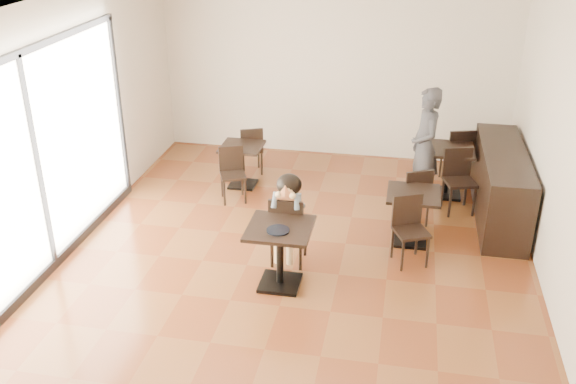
% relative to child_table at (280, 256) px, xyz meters
% --- Properties ---
extents(floor, '(6.00, 8.00, 0.01)m').
position_rel_child_table_xyz_m(floor, '(0.08, 0.35, -0.39)').
color(floor, brown).
rests_on(floor, ground).
extents(ceiling, '(6.00, 8.00, 0.01)m').
position_rel_child_table_xyz_m(ceiling, '(0.08, 0.35, 2.81)').
color(ceiling, white).
rests_on(ceiling, floor).
extents(wall_back, '(6.00, 0.01, 3.20)m').
position_rel_child_table_xyz_m(wall_back, '(0.08, 4.35, 1.21)').
color(wall_back, beige).
rests_on(wall_back, floor).
extents(wall_left, '(0.01, 8.00, 3.20)m').
position_rel_child_table_xyz_m(wall_left, '(-2.92, 0.35, 1.21)').
color(wall_left, beige).
rests_on(wall_left, floor).
extents(wall_right, '(0.01, 8.00, 3.20)m').
position_rel_child_table_xyz_m(wall_right, '(3.08, 0.35, 1.21)').
color(wall_right, beige).
rests_on(wall_right, floor).
extents(storefront_window, '(0.04, 4.50, 2.60)m').
position_rel_child_table_xyz_m(storefront_window, '(-2.89, -0.15, 1.01)').
color(storefront_window, white).
rests_on(storefront_window, floor).
extents(child_table, '(0.75, 0.75, 0.79)m').
position_rel_child_table_xyz_m(child_table, '(0.00, 0.00, 0.00)').
color(child_table, black).
rests_on(child_table, floor).
extents(child_chair, '(0.43, 0.43, 0.95)m').
position_rel_child_table_xyz_m(child_chair, '(0.00, 0.55, 0.08)').
color(child_chair, black).
rests_on(child_chair, floor).
extents(child, '(0.43, 0.60, 1.19)m').
position_rel_child_table_xyz_m(child, '(0.00, 0.55, 0.20)').
color(child, slate).
rests_on(child, child_chair).
extents(plate, '(0.27, 0.27, 0.02)m').
position_rel_child_table_xyz_m(plate, '(0.00, -0.10, 0.40)').
color(plate, black).
rests_on(plate, child_table).
extents(pizza_slice, '(0.28, 0.21, 0.06)m').
position_rel_child_table_xyz_m(pizza_slice, '(0.00, 0.36, 0.64)').
color(pizza_slice, tan).
rests_on(pizza_slice, child).
extents(adult_patron, '(0.59, 0.74, 1.77)m').
position_rel_child_table_xyz_m(adult_patron, '(1.64, 2.65, 0.49)').
color(adult_patron, '#393A3F').
rests_on(adult_patron, floor).
extents(cafe_table_mid, '(0.91, 0.91, 0.73)m').
position_rel_child_table_xyz_m(cafe_table_mid, '(1.51, 1.36, -0.03)').
color(cafe_table_mid, black).
rests_on(cafe_table_mid, floor).
extents(cafe_table_left, '(0.84, 0.84, 0.68)m').
position_rel_child_table_xyz_m(cafe_table_left, '(-1.16, 2.69, -0.05)').
color(cafe_table_left, black).
rests_on(cafe_table_left, floor).
extents(cafe_table_back, '(0.91, 0.91, 0.77)m').
position_rel_child_table_xyz_m(cafe_table_back, '(2.02, 2.95, -0.01)').
color(cafe_table_back, black).
rests_on(cafe_table_back, floor).
extents(chair_mid_a, '(0.52, 0.52, 0.87)m').
position_rel_child_table_xyz_m(chair_mid_a, '(1.51, 1.91, 0.04)').
color(chair_mid_a, black).
rests_on(chair_mid_a, floor).
extents(chair_mid_b, '(0.52, 0.52, 0.87)m').
position_rel_child_table_xyz_m(chair_mid_b, '(1.51, 0.81, 0.04)').
color(chair_mid_b, black).
rests_on(chair_mid_b, floor).
extents(chair_left_a, '(0.48, 0.48, 0.82)m').
position_rel_child_table_xyz_m(chair_left_a, '(-1.16, 3.24, 0.02)').
color(chair_left_a, black).
rests_on(chair_left_a, floor).
extents(chair_left_b, '(0.48, 0.48, 0.82)m').
position_rel_child_table_xyz_m(chair_left_b, '(-1.16, 2.14, 0.02)').
color(chair_left_b, black).
rests_on(chair_left_b, floor).
extents(chair_back_a, '(0.52, 0.52, 0.93)m').
position_rel_child_table_xyz_m(chair_back_a, '(2.17, 3.50, 0.07)').
color(chair_back_a, black).
rests_on(chair_back_a, floor).
extents(chair_back_b, '(0.52, 0.52, 0.93)m').
position_rel_child_table_xyz_m(chair_back_b, '(2.17, 2.40, 0.07)').
color(chair_back_b, black).
rests_on(chair_back_b, floor).
extents(service_counter, '(0.60, 2.40, 1.00)m').
position_rel_child_table_xyz_m(service_counter, '(2.73, 2.35, 0.11)').
color(service_counter, black).
rests_on(service_counter, floor).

